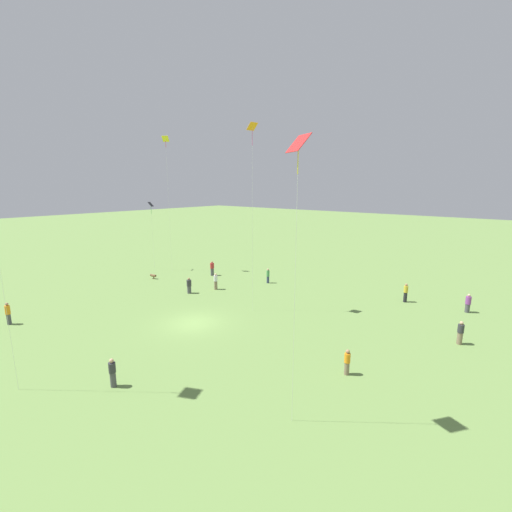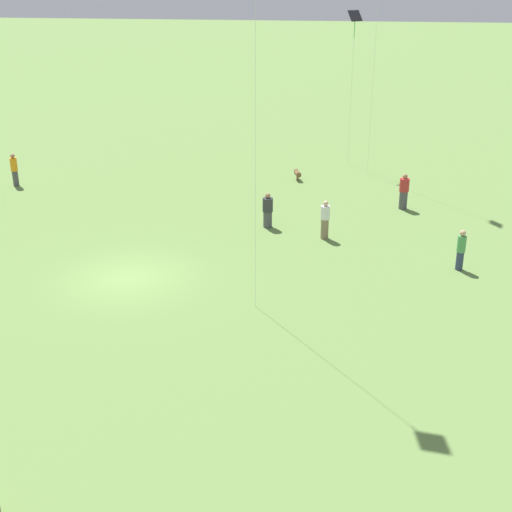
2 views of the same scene
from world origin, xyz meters
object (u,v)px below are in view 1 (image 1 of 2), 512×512
Objects in this scene: person_3 at (216,281)px; person_7 at (468,303)px; person_8 at (406,293)px; dog_0 at (153,276)px; kite_7 at (166,148)px; person_0 at (268,276)px; person_6 at (347,362)px; person_10 at (8,314)px; person_9 at (460,333)px; person_2 at (212,269)px; person_1 at (113,373)px; kite_0 at (151,207)px; kite_1 at (252,140)px; person_5 at (189,286)px; kite_2 at (298,156)px.

person_3 reaches higher than person_7.
dog_0 is (10.44, -25.62, -0.52)m from person_8.
person_0 is at bearing -153.59° from kite_7.
person_0 is at bearing -62.06° from person_8.
person_6 is at bearing 20.02° from person_8.
person_7 is 38.20m from person_10.
person_2 is at bearing -116.93° from person_9.
person_10 reaches higher than person_0.
kite_0 is at bearing 72.74° from person_1.
kite_0 is (7.62, -29.44, 7.23)m from person_8.
kite_0 is (-18.05, -6.75, 7.23)m from person_10.
person_0 reaches higher than person_1.
person_10 is 0.20× the size of kite_0.
person_7 is at bearing 73.14° from person_6.
kite_1 is (11.51, -14.79, 13.64)m from person_7.
kite_0 is at bearing -111.52° from person_9.
kite_7 reaches higher than kite_1.
dog_0 is (5.55, -4.28, -0.49)m from person_2.
kite_2 is (9.58, 19.00, 11.21)m from person_5.
person_1 is 0.92× the size of person_2.
person_0 is at bearing -52.45° from person_5.
dog_0 is at bearing -131.46° from kite_2.
kite_1 is at bearing 64.85° from person_7.
person_10 is (25.67, -22.69, -0.00)m from person_8.
person_3 is at bearing 36.40° from person_2.
person_3 is (-16.15, -8.74, 0.05)m from person_1.
person_6 is at bearing -117.46° from dog_0.
dog_0 is (-10.45, -26.68, -11.62)m from kite_2.
person_10 is (22.52, -8.67, 0.06)m from person_0.
person_3 is 17.92m from kite_7.
kite_7 is at bearing 58.12° from person_3.
person_1 is 30.18m from kite_7.
kite_2 reaches higher than person_6.
kite_0 is (0.83, -35.07, 7.31)m from person_9.
person_7 is at bearing -87.01° from dog_0.
kite_7 is at bearing -113.39° from person_9.
person_2 reaches higher than person_9.
person_1 is 2.04× the size of dog_0.
kite_1 is at bearing 157.39° from person_10.
kite_0 is at bearing -140.97° from person_10.
person_6 is 15.52m from person_8.
kite_2 is at bearing -144.72° from person_3.
person_8 is 2.23× the size of dog_0.
person_1 is 18.36m from person_3.
person_0 is 24.13m from person_10.
person_7 is 7.45m from person_9.
dog_0 is (-5.03, -26.90, -0.39)m from person_6.
person_8 is 27.67m from dog_0.
kite_0 is 0.69× the size of kite_2.
person_10 is at bearing -157.50° from person_0.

